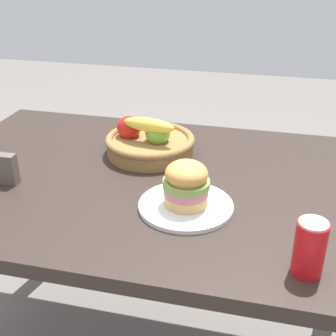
{
  "coord_description": "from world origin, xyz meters",
  "views": [
    {
      "loc": [
        0.31,
        -1.14,
        1.38
      ],
      "look_at": [
        0.05,
        -0.04,
        0.81
      ],
      "focal_mm": 48.65,
      "sensor_mm": 36.0,
      "label": 1
    }
  ],
  "objects_px": {
    "soda_can": "(310,248)",
    "fruit_basket": "(149,141)",
    "napkin_holder": "(7,169)",
    "sandwich": "(186,184)",
    "plate": "(186,206)"
  },
  "relations": [
    {
      "from": "napkin_holder",
      "to": "soda_can",
      "type": "bearing_deg",
      "value": -14.39
    },
    {
      "from": "plate",
      "to": "soda_can",
      "type": "xyz_separation_m",
      "value": [
        0.3,
        -0.19,
        0.06
      ]
    },
    {
      "from": "fruit_basket",
      "to": "soda_can",
      "type": "bearing_deg",
      "value": -45.6
    },
    {
      "from": "plate",
      "to": "fruit_basket",
      "type": "relative_size",
      "value": 0.86
    },
    {
      "from": "sandwich",
      "to": "napkin_holder",
      "type": "xyz_separation_m",
      "value": [
        -0.52,
        0.01,
        -0.03
      ]
    },
    {
      "from": "soda_can",
      "to": "fruit_basket",
      "type": "distance_m",
      "value": 0.69
    },
    {
      "from": "plate",
      "to": "soda_can",
      "type": "distance_m",
      "value": 0.36
    },
    {
      "from": "sandwich",
      "to": "napkin_holder",
      "type": "height_order",
      "value": "sandwich"
    },
    {
      "from": "sandwich",
      "to": "napkin_holder",
      "type": "bearing_deg",
      "value": 178.61
    },
    {
      "from": "plate",
      "to": "sandwich",
      "type": "bearing_deg",
      "value": 0.0
    },
    {
      "from": "soda_can",
      "to": "plate",
      "type": "bearing_deg",
      "value": 147.27
    },
    {
      "from": "sandwich",
      "to": "soda_can",
      "type": "xyz_separation_m",
      "value": [
        0.3,
        -0.19,
        -0.01
      ]
    },
    {
      "from": "soda_can",
      "to": "napkin_holder",
      "type": "xyz_separation_m",
      "value": [
        -0.82,
        0.2,
        -0.02
      ]
    },
    {
      "from": "sandwich",
      "to": "fruit_basket",
      "type": "xyz_separation_m",
      "value": [
        -0.18,
        0.3,
        -0.03
      ]
    },
    {
      "from": "soda_can",
      "to": "fruit_basket",
      "type": "xyz_separation_m",
      "value": [
        -0.48,
        0.49,
        -0.02
      ]
    }
  ]
}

